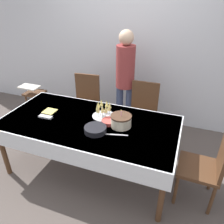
{
  "coord_description": "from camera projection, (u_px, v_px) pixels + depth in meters",
  "views": [
    {
      "loc": [
        1.02,
        -1.95,
        2.09
      ],
      "look_at": [
        0.25,
        0.11,
        0.85
      ],
      "focal_mm": 35.0,
      "sensor_mm": 36.0,
      "label": 1
    }
  ],
  "objects": [
    {
      "name": "dining_chair_far_left",
      "position": [
        86.0,
        102.0,
        3.51
      ],
      "size": [
        0.46,
        0.46,
        0.95
      ],
      "color": "#51331E",
      "rests_on": "ground_plane"
    },
    {
      "name": "champagne_tray",
      "position": [
        103.0,
        109.0,
        2.64
      ],
      "size": [
        0.28,
        0.28,
        0.18
      ],
      "color": "silver",
      "rests_on": "dining_table"
    },
    {
      "name": "dining_chair_far_right",
      "position": [
        142.0,
        112.0,
        3.23
      ],
      "size": [
        0.43,
        0.43,
        0.95
      ],
      "color": "#51331E",
      "rests_on": "ground_plane"
    },
    {
      "name": "napkin_pile",
      "position": [
        50.0,
        111.0,
        2.77
      ],
      "size": [
        0.15,
        0.15,
        0.01
      ],
      "color": "#E0D166",
      "rests_on": "dining_table"
    },
    {
      "name": "cake_knife",
      "position": [
        114.0,
        135.0,
        2.34
      ],
      "size": [
        0.29,
        0.09,
        0.0
      ],
      "color": "silver",
      "rests_on": "dining_table"
    },
    {
      "name": "dining_chair_right_end",
      "position": [
        209.0,
        164.0,
        2.26
      ],
      "size": [
        0.43,
        0.43,
        0.95
      ],
      "color": "#51331E",
      "rests_on": "ground_plane"
    },
    {
      "name": "plate_stack_dessert",
      "position": [
        109.0,
        122.0,
        2.53
      ],
      "size": [
        0.18,
        0.18,
        0.04
      ],
      "color": "#CC4C47",
      "rests_on": "dining_table"
    },
    {
      "name": "plate_stack_main",
      "position": [
        95.0,
        129.0,
        2.37
      ],
      "size": [
        0.24,
        0.24,
        0.06
      ],
      "color": "black",
      "rests_on": "dining_table"
    },
    {
      "name": "fork_pile",
      "position": [
        45.0,
        117.0,
        2.65
      ],
      "size": [
        0.17,
        0.06,
        0.02
      ],
      "color": "silver",
      "rests_on": "dining_table"
    },
    {
      "name": "wall_back",
      "position": [
        128.0,
        42.0,
        3.54
      ],
      "size": [
        8.0,
        0.05,
        2.7
      ],
      "color": "silver",
      "rests_on": "ground_plane"
    },
    {
      "name": "person_standing",
      "position": [
        125.0,
        75.0,
        3.27
      ],
      "size": [
        0.28,
        0.28,
        1.62
      ],
      "color": "#3F4C72",
      "rests_on": "ground_plane"
    },
    {
      "name": "dining_table",
      "position": [
        89.0,
        129.0,
        2.62
      ],
      "size": [
        2.09,
        1.05,
        0.73
      ],
      "color": "white",
      "rests_on": "ground_plane"
    },
    {
      "name": "high_chair",
      "position": [
        35.0,
        97.0,
        3.75
      ],
      "size": [
        0.33,
        0.35,
        0.71
      ],
      "color": "#51331E",
      "rests_on": "ground_plane"
    },
    {
      "name": "ground_plane",
      "position": [
        92.0,
        168.0,
        2.93
      ],
      "size": [
        12.0,
        12.0,
        0.0
      ],
      "primitive_type": "plane",
      "color": "#564C47"
    },
    {
      "name": "birthday_cake",
      "position": [
        121.0,
        121.0,
        2.45
      ],
      "size": [
        0.24,
        0.24,
        0.21
      ],
      "color": "beige",
      "rests_on": "dining_table"
    }
  ]
}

